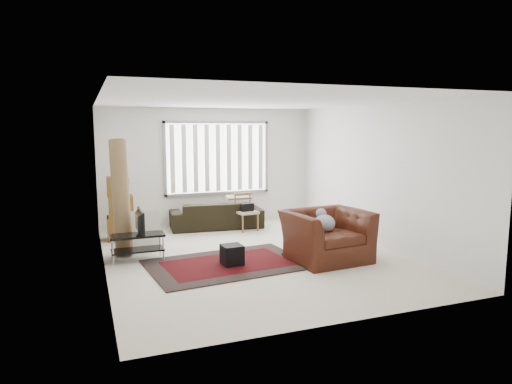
# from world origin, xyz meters

# --- Properties ---
(room) EXTENTS (6.00, 6.02, 2.71)m
(room) POSITION_xyz_m (0.03, 0.51, 1.76)
(room) COLOR beige
(room) RESTS_ON ground
(persian_rug) EXTENTS (2.71, 1.96, 0.02)m
(persian_rug) POSITION_xyz_m (-0.59, -0.34, 0.01)
(persian_rug) COLOR black
(persian_rug) RESTS_ON ground
(tv_stand) EXTENTS (0.91, 0.41, 0.45)m
(tv_stand) POSITION_xyz_m (-1.95, 0.45, 0.33)
(tv_stand) COLOR black
(tv_stand) RESTS_ON ground
(tv) EXTENTS (0.10, 0.73, 0.42)m
(tv) POSITION_xyz_m (-1.95, 0.45, 0.66)
(tv) COLOR black
(tv) RESTS_ON tv_stand
(subwoofer) EXTENTS (0.34, 0.34, 0.32)m
(subwoofer) POSITION_xyz_m (-0.53, -0.41, 0.18)
(subwoofer) COLOR black
(subwoofer) RESTS_ON persian_rug
(moving_boxes) EXTENTS (0.54, 0.50, 1.28)m
(moving_boxes) POSITION_xyz_m (-2.10, 2.10, 0.59)
(moving_boxes) COLOR brown
(moving_boxes) RESTS_ON ground
(white_flatpack) EXTENTS (0.59, 0.28, 0.73)m
(white_flatpack) POSITION_xyz_m (-1.75, 1.13, 0.36)
(white_flatpack) COLOR silver
(white_flatpack) RESTS_ON ground
(rolled_rug) EXTENTS (0.34, 0.72, 2.06)m
(rolled_rug) POSITION_xyz_m (-2.15, 1.02, 1.03)
(rolled_rug) COLOR brown
(rolled_rug) RESTS_ON ground
(sofa) EXTENTS (2.13, 1.08, 0.79)m
(sofa) POSITION_xyz_m (0.01, 2.45, 0.39)
(sofa) COLOR black
(sofa) RESTS_ON ground
(side_chair) EXTENTS (0.49, 0.49, 0.81)m
(side_chair) POSITION_xyz_m (0.57, 2.00, 0.45)
(side_chair) COLOR #9B8966
(side_chair) RESTS_ON ground
(armchair) EXTENTS (1.40, 1.25, 0.97)m
(armchair) POSITION_xyz_m (1.08, -0.68, 0.49)
(armchair) COLOR #3E170C
(armchair) RESTS_ON ground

